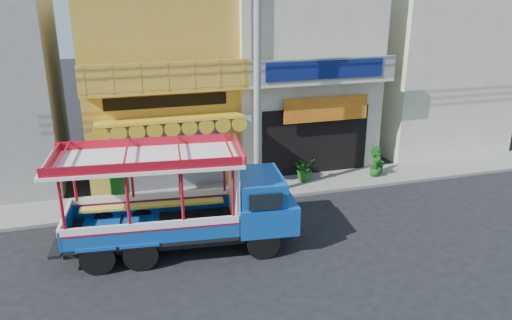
% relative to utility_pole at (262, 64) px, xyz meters
% --- Properties ---
extents(ground, '(90.00, 90.00, 0.00)m').
position_rel_utility_pole_xyz_m(ground, '(0.85, -3.30, -5.03)').
color(ground, black).
rests_on(ground, ground).
extents(sidewalk, '(30.00, 2.00, 0.12)m').
position_rel_utility_pole_xyz_m(sidewalk, '(0.85, 0.70, -4.97)').
color(sidewalk, slate).
rests_on(sidewalk, ground).
extents(shophouse_left, '(6.00, 7.50, 8.24)m').
position_rel_utility_pole_xyz_m(shophouse_left, '(-3.15, 4.66, -0.92)').
color(shophouse_left, gold).
rests_on(shophouse_left, ground).
extents(shophouse_right, '(6.00, 6.75, 8.24)m').
position_rel_utility_pole_xyz_m(shophouse_right, '(2.85, 4.66, -0.93)').
color(shophouse_right, '#BFBB9D').
rests_on(shophouse_right, ground).
extents(party_pilaster, '(0.35, 0.30, 8.00)m').
position_rel_utility_pole_xyz_m(party_pilaster, '(-0.15, 1.55, -1.03)').
color(party_pilaster, '#BFBB9D').
rests_on(party_pilaster, ground).
extents(filler_building_right, '(6.00, 6.00, 7.60)m').
position_rel_utility_pole_xyz_m(filler_building_right, '(9.85, 4.70, -1.23)').
color(filler_building_right, '#BFBB9D').
rests_on(filler_building_right, ground).
extents(utility_pole, '(28.00, 0.26, 9.00)m').
position_rel_utility_pole_xyz_m(utility_pole, '(0.00, 0.00, 0.00)').
color(utility_pole, gray).
rests_on(utility_pole, ground).
extents(songthaew_truck, '(7.19, 2.96, 3.26)m').
position_rel_utility_pole_xyz_m(songthaew_truck, '(-2.96, -3.09, -3.46)').
color(songthaew_truck, black).
rests_on(songthaew_truck, ground).
extents(green_sign, '(0.68, 0.53, 1.07)m').
position_rel_utility_pole_xyz_m(green_sign, '(-5.09, 0.82, -4.46)').
color(green_sign, black).
rests_on(green_sign, sidewalk).
extents(potted_plant_a, '(1.18, 1.11, 1.06)m').
position_rel_utility_pole_xyz_m(potted_plant_a, '(2.13, 0.94, -4.38)').
color(potted_plant_a, '#184E16').
rests_on(potted_plant_a, sidewalk).
extents(potted_plant_b, '(0.78, 0.75, 1.10)m').
position_rel_utility_pole_xyz_m(potted_plant_b, '(5.35, 0.90, -4.36)').
color(potted_plant_b, '#184E16').
rests_on(potted_plant_b, sidewalk).
extents(potted_plant_c, '(0.61, 0.61, 0.86)m').
position_rel_utility_pole_xyz_m(potted_plant_c, '(5.11, 0.58, -4.48)').
color(potted_plant_c, '#184E16').
rests_on(potted_plant_c, sidewalk).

